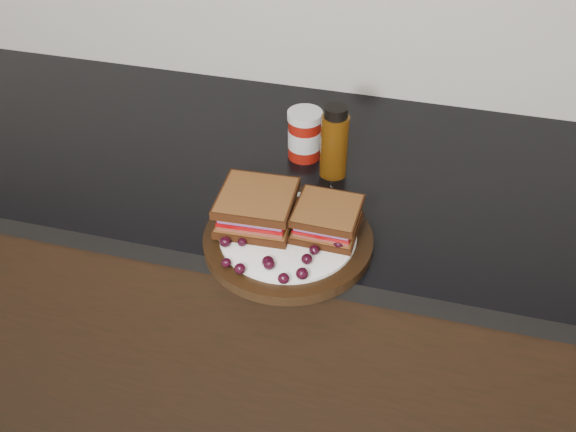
% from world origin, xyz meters
% --- Properties ---
extents(base_cabinets, '(3.96, 0.58, 0.86)m').
position_xyz_m(base_cabinets, '(0.00, 1.70, 0.43)').
color(base_cabinets, black).
rests_on(base_cabinets, ground_plane).
extents(countertop, '(3.98, 0.60, 0.04)m').
position_xyz_m(countertop, '(0.00, 1.70, 0.88)').
color(countertop, black).
rests_on(countertop, base_cabinets).
extents(plate, '(0.28, 0.28, 0.02)m').
position_xyz_m(plate, '(0.27, 1.46, 0.91)').
color(plate, black).
rests_on(plate, countertop).
extents(sandwich_left, '(0.13, 0.13, 0.06)m').
position_xyz_m(sandwich_left, '(0.21, 1.48, 0.95)').
color(sandwich_left, brown).
rests_on(sandwich_left, plate).
extents(sandwich_right, '(0.11, 0.11, 0.05)m').
position_xyz_m(sandwich_right, '(0.33, 1.49, 0.95)').
color(sandwich_right, brown).
rests_on(sandwich_right, plate).
extents(grape_0, '(0.02, 0.02, 0.02)m').
position_xyz_m(grape_0, '(0.18, 1.41, 0.93)').
color(grape_0, black).
rests_on(grape_0, plate).
extents(grape_1, '(0.02, 0.02, 0.01)m').
position_xyz_m(grape_1, '(0.21, 1.42, 0.93)').
color(grape_1, black).
rests_on(grape_1, plate).
extents(grape_2, '(0.02, 0.02, 0.01)m').
position_xyz_m(grape_2, '(0.20, 1.36, 0.93)').
color(grape_2, black).
rests_on(grape_2, plate).
extents(grape_3, '(0.02, 0.02, 0.02)m').
position_xyz_m(grape_3, '(0.22, 1.36, 0.93)').
color(grape_3, black).
rests_on(grape_3, plate).
extents(grape_4, '(0.02, 0.02, 0.02)m').
position_xyz_m(grape_4, '(0.26, 1.38, 0.93)').
color(grape_4, black).
rests_on(grape_4, plate).
extents(grape_5, '(0.02, 0.02, 0.02)m').
position_xyz_m(grape_5, '(0.26, 1.38, 0.93)').
color(grape_5, black).
rests_on(grape_5, plate).
extents(grape_6, '(0.02, 0.02, 0.02)m').
position_xyz_m(grape_6, '(0.29, 1.35, 0.93)').
color(grape_6, black).
rests_on(grape_6, plate).
extents(grape_7, '(0.02, 0.02, 0.02)m').
position_xyz_m(grape_7, '(0.32, 1.37, 0.93)').
color(grape_7, black).
rests_on(grape_7, plate).
extents(grape_8, '(0.02, 0.02, 0.02)m').
position_xyz_m(grape_8, '(0.31, 1.40, 0.93)').
color(grape_8, black).
rests_on(grape_8, plate).
extents(grape_9, '(0.02, 0.02, 0.02)m').
position_xyz_m(grape_9, '(0.32, 1.43, 0.93)').
color(grape_9, black).
rests_on(grape_9, plate).
extents(grape_10, '(0.02, 0.02, 0.02)m').
position_xyz_m(grape_10, '(0.36, 1.45, 0.93)').
color(grape_10, black).
rests_on(grape_10, plate).
extents(grape_11, '(0.02, 0.02, 0.02)m').
position_xyz_m(grape_11, '(0.33, 1.45, 0.93)').
color(grape_11, black).
rests_on(grape_11, plate).
extents(grape_12, '(0.02, 0.02, 0.02)m').
position_xyz_m(grape_12, '(0.34, 1.48, 0.93)').
color(grape_12, black).
rests_on(grape_12, plate).
extents(grape_13, '(0.02, 0.02, 0.01)m').
position_xyz_m(grape_13, '(0.35, 1.51, 0.93)').
color(grape_13, black).
rests_on(grape_13, plate).
extents(grape_14, '(0.02, 0.02, 0.02)m').
position_xyz_m(grape_14, '(0.23, 1.53, 0.93)').
color(grape_14, black).
rests_on(grape_14, plate).
extents(grape_15, '(0.02, 0.02, 0.02)m').
position_xyz_m(grape_15, '(0.23, 1.49, 0.93)').
color(grape_15, black).
rests_on(grape_15, plate).
extents(grape_16, '(0.02, 0.02, 0.02)m').
position_xyz_m(grape_16, '(0.19, 1.50, 0.93)').
color(grape_16, black).
rests_on(grape_16, plate).
extents(grape_17, '(0.02, 0.02, 0.02)m').
position_xyz_m(grape_17, '(0.19, 1.48, 0.93)').
color(grape_17, black).
rests_on(grape_17, plate).
extents(grape_18, '(0.02, 0.02, 0.02)m').
position_xyz_m(grape_18, '(0.18, 1.44, 0.93)').
color(grape_18, black).
rests_on(grape_18, plate).
extents(grape_19, '(0.02, 0.02, 0.02)m').
position_xyz_m(grape_19, '(0.22, 1.52, 0.93)').
color(grape_19, black).
rests_on(grape_19, plate).
extents(grape_20, '(0.02, 0.02, 0.01)m').
position_xyz_m(grape_20, '(0.21, 1.47, 0.93)').
color(grape_20, black).
rests_on(grape_20, plate).
extents(grape_21, '(0.02, 0.02, 0.01)m').
position_xyz_m(grape_21, '(0.21, 1.47, 0.93)').
color(grape_21, black).
rests_on(grape_21, plate).
extents(condiment_jar, '(0.07, 0.07, 0.10)m').
position_xyz_m(condiment_jar, '(0.23, 1.72, 0.95)').
color(condiment_jar, maroon).
rests_on(condiment_jar, countertop).
extents(oil_bottle, '(0.06, 0.06, 0.14)m').
position_xyz_m(oil_bottle, '(0.30, 1.68, 0.97)').
color(oil_bottle, '#492707').
rests_on(oil_bottle, countertop).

